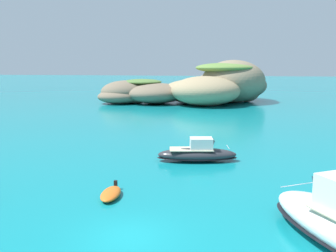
# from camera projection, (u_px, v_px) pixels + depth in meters

# --- Properties ---
(ground_plane) EXTENTS (400.00, 400.00, 0.00)m
(ground_plane) POSITION_uv_depth(u_px,v_px,m) (129.00, 237.00, 17.18)
(ground_plane) COLOR #0F7F89
(islet_large) EXTENTS (22.17, 23.30, 8.33)m
(islet_large) POSITION_uv_depth(u_px,v_px,m) (221.00, 85.00, 73.67)
(islet_large) COLOR #84755B
(islet_large) RESTS_ON ground
(islet_small) EXTENTS (20.67, 16.13, 4.61)m
(islet_small) POSITION_uv_depth(u_px,v_px,m) (139.00, 93.00, 72.72)
(islet_small) COLOR #756651
(islet_small) RESTS_ON ground
(motorboat_charcoal) EXTENTS (6.71, 2.88, 1.92)m
(motorboat_charcoal) POSITION_uv_depth(u_px,v_px,m) (198.00, 153.00, 30.15)
(motorboat_charcoal) COLOR #2D2D33
(motorboat_charcoal) RESTS_ON ground
(dinghy_tender) EXTENTS (1.28, 2.84, 0.58)m
(dinghy_tender) POSITION_uv_depth(u_px,v_px,m) (111.00, 194.00, 22.16)
(dinghy_tender) COLOR orange
(dinghy_tender) RESTS_ON ground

